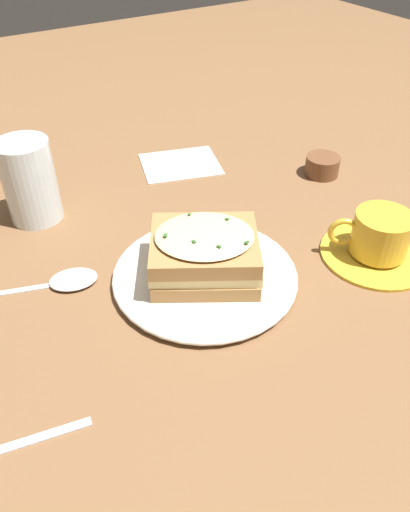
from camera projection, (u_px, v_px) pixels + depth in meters
name	position (u px, v px, depth m)	size (l,w,h in m)	color
ground_plane	(217.00, 264.00, 0.65)	(2.40, 2.40, 0.00)	brown
dinner_plate	(205.00, 275.00, 0.62)	(0.23, 0.23, 0.01)	silver
sandwich	(205.00, 253.00, 0.60)	(0.17, 0.16, 0.06)	#A37542
teacup_with_saucer	(378.00, 240.00, 0.65)	(0.15, 0.15, 0.06)	gold
water_glass	(30.00, 181.00, 0.70)	(0.07, 0.07, 0.12)	silver
spoon	(65.00, 281.00, 0.62)	(0.17, 0.08, 0.01)	silver
napkin	(180.00, 164.00, 0.86)	(0.13, 0.11, 0.00)	silver
condiment_pot	(322.00, 166.00, 0.82)	(0.06, 0.06, 0.03)	brown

